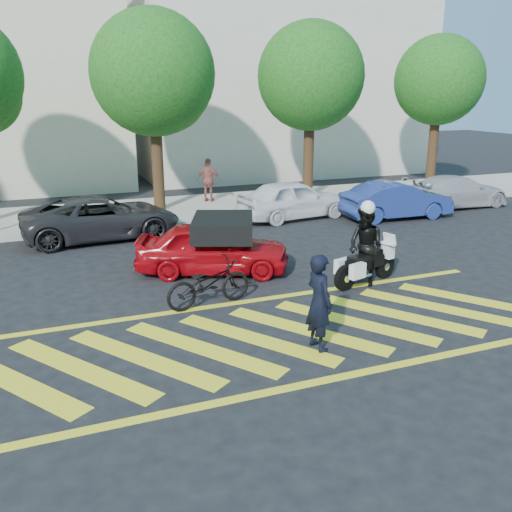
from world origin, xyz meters
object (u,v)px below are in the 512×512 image
object	(u,v)px
police_motorcycle	(365,265)
parked_far_right	(457,191)
officer_bike	(319,302)
red_convertible	(213,248)
parked_mid_right	(293,199)
parked_mid_left	(102,218)
officer_moto	(366,246)
parked_right	(396,200)
bicycle	(209,283)

from	to	relation	value
police_motorcycle	parked_far_right	xyz separation A→B (m)	(8.64, 6.72, 0.15)
officer_bike	police_motorcycle	distance (m)	3.88
parked_far_right	police_motorcycle	bearing A→B (deg)	126.74
red_convertible	parked_far_right	size ratio (longest dim) A/B	0.89
parked_far_right	parked_mid_right	bearing A→B (deg)	84.58
red_convertible	parked_mid_right	distance (m)	6.86
parked_mid_left	officer_moto	bearing A→B (deg)	-145.06
officer_moto	parked_mid_left	bearing A→B (deg)	-157.74
parked_right	parked_far_right	xyz separation A→B (m)	(3.59, 0.86, -0.04)
parked_mid_left	red_convertible	bearing A→B (deg)	-157.35
police_motorcycle	officer_moto	world-z (taller)	officer_moto
parked_mid_left	parked_far_right	size ratio (longest dim) A/B	1.11
parked_right	parked_mid_left	bearing A→B (deg)	86.99
officer_moto	parked_mid_left	distance (m)	8.89
police_motorcycle	red_convertible	distance (m)	3.97
police_motorcycle	officer_moto	bearing A→B (deg)	131.07
police_motorcycle	officer_moto	distance (m)	0.47
officer_moto	parked_far_right	bearing A→B (deg)	110.99
parked_mid_right	red_convertible	bearing A→B (deg)	129.42
police_motorcycle	parked_mid_left	world-z (taller)	parked_mid_left
parked_right	parked_far_right	distance (m)	3.69
parked_mid_right	parked_right	xyz separation A→B (m)	(3.62, -1.40, -0.04)
police_motorcycle	parked_far_right	world-z (taller)	parked_far_right
parked_right	bicycle	bearing A→B (deg)	125.20
officer_bike	officer_moto	world-z (taller)	officer_moto
red_convertible	police_motorcycle	bearing A→B (deg)	-103.78
officer_moto	parked_right	world-z (taller)	officer_moto
red_convertible	parked_mid_left	distance (m)	5.22
officer_bike	parked_mid_right	bearing A→B (deg)	-28.96
police_motorcycle	parked_mid_right	bearing A→B (deg)	62.11
officer_moto	bicycle	bearing A→B (deg)	-107.48
parked_mid_left	officer_bike	bearing A→B (deg)	-167.44
police_motorcycle	parked_mid_left	size ratio (longest dim) A/B	0.41
parked_mid_right	officer_bike	bearing A→B (deg)	149.92
parked_right	officer_bike	bearing A→B (deg)	140.42
officer_bike	parked_far_right	size ratio (longest dim) A/B	0.41
bicycle	parked_right	bearing A→B (deg)	-67.30
red_convertible	parked_mid_right	size ratio (longest dim) A/B	0.93
officer_bike	police_motorcycle	size ratio (longest dim) A/B	0.89
red_convertible	parked_far_right	bearing A→B (deg)	-48.63
red_convertible	parked_right	bearing A→B (deg)	-45.72
parked_far_right	parked_right	bearing A→B (deg)	102.30
bicycle	parked_far_right	size ratio (longest dim) A/B	0.45
officer_moto	parked_far_right	size ratio (longest dim) A/B	0.44
officer_bike	parked_mid_right	xyz separation A→B (m)	(4.16, 9.98, -0.19)
parked_mid_right	parked_right	size ratio (longest dim) A/B	1.02
red_convertible	parked_mid_left	xyz separation A→B (m)	(-2.35, 4.66, 0.01)
parked_mid_right	police_motorcycle	bearing A→B (deg)	161.42
bicycle	red_convertible	distance (m)	2.33
parked_mid_left	parked_mid_right	distance (m)	7.05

